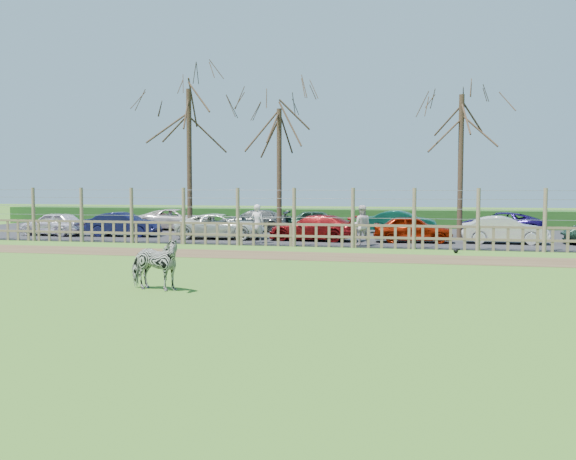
% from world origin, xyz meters
% --- Properties ---
extents(ground, '(120.00, 120.00, 0.00)m').
position_xyz_m(ground, '(0.00, 0.00, 0.00)').
color(ground, '#5A8C37').
rests_on(ground, ground).
extents(dirt_strip, '(34.00, 2.80, 0.01)m').
position_xyz_m(dirt_strip, '(0.00, 4.50, 0.01)').
color(dirt_strip, brown).
rests_on(dirt_strip, ground).
extents(asphalt, '(44.00, 13.00, 0.04)m').
position_xyz_m(asphalt, '(0.00, 14.50, 0.02)').
color(asphalt, '#232326').
rests_on(asphalt, ground).
extents(hedge, '(46.00, 2.00, 1.10)m').
position_xyz_m(hedge, '(0.00, 21.50, 0.55)').
color(hedge, '#1E4716').
rests_on(hedge, ground).
extents(fence, '(30.16, 0.16, 2.50)m').
position_xyz_m(fence, '(0.00, 8.00, 0.80)').
color(fence, brown).
rests_on(fence, ground).
extents(tree_left, '(4.80, 4.80, 7.88)m').
position_xyz_m(tree_left, '(-6.50, 12.50, 5.62)').
color(tree_left, '#3D2B1E').
rests_on(tree_left, ground).
extents(tree_mid, '(4.80, 4.80, 6.83)m').
position_xyz_m(tree_mid, '(-2.00, 13.50, 4.87)').
color(tree_mid, '#3D2B1E').
rests_on(tree_mid, ground).
extents(tree_right, '(4.80, 4.80, 7.35)m').
position_xyz_m(tree_right, '(7.00, 14.00, 5.24)').
color(tree_right, '#3D2B1E').
rests_on(tree_right, ground).
extents(zebra, '(1.67, 0.99, 1.32)m').
position_xyz_m(zebra, '(-0.93, -3.90, 0.66)').
color(zebra, gray).
rests_on(zebra, ground).
extents(visitor_a, '(0.70, 0.54, 1.72)m').
position_xyz_m(visitor_a, '(-1.87, 8.87, 0.90)').
color(visitor_a, silver).
rests_on(visitor_a, asphalt).
extents(visitor_b, '(0.90, 0.74, 1.72)m').
position_xyz_m(visitor_b, '(2.77, 8.72, 0.90)').
color(visitor_b, beige).
rests_on(visitor_b, asphalt).
extents(crow, '(0.24, 0.18, 0.20)m').
position_xyz_m(crow, '(6.64, 6.81, 0.10)').
color(crow, black).
rests_on(crow, ground).
extents(car_0, '(3.64, 1.76, 1.20)m').
position_xyz_m(car_0, '(-13.20, 10.68, 0.64)').
color(car_0, silver).
rests_on(car_0, asphalt).
extents(car_1, '(3.71, 1.48, 1.20)m').
position_xyz_m(car_1, '(-9.46, 10.99, 0.64)').
color(car_1, '#13153E').
rests_on(car_1, asphalt).
extents(car_2, '(4.44, 2.26, 1.20)m').
position_xyz_m(car_2, '(-4.19, 10.69, 0.64)').
color(car_2, silver).
rests_on(car_2, asphalt).
extents(car_3, '(4.26, 2.02, 1.20)m').
position_xyz_m(car_3, '(0.30, 10.67, 0.64)').
color(car_3, maroon).
rests_on(car_3, asphalt).
extents(car_4, '(3.60, 1.63, 1.20)m').
position_xyz_m(car_4, '(4.86, 10.76, 0.64)').
color(car_4, maroon).
rests_on(car_4, asphalt).
extents(car_5, '(3.65, 1.29, 1.20)m').
position_xyz_m(car_5, '(8.82, 11.05, 0.64)').
color(car_5, white).
rests_on(car_5, asphalt).
extents(car_8, '(4.46, 2.32, 1.20)m').
position_xyz_m(car_8, '(-8.68, 15.92, 0.64)').
color(car_8, silver).
rests_on(car_8, asphalt).
extents(car_9, '(4.30, 2.16, 1.20)m').
position_xyz_m(car_9, '(-4.06, 15.67, 0.64)').
color(car_9, slate).
rests_on(car_9, asphalt).
extents(car_10, '(3.62, 1.69, 1.20)m').
position_xyz_m(car_10, '(-0.42, 16.26, 0.64)').
color(car_10, '#244431').
rests_on(car_10, asphalt).
extents(car_11, '(3.70, 1.46, 1.20)m').
position_xyz_m(car_11, '(4.09, 16.28, 0.64)').
color(car_11, '#0D4736').
rests_on(car_11, asphalt).
extents(car_12, '(4.52, 2.47, 1.20)m').
position_xyz_m(car_12, '(9.00, 15.66, 0.64)').
color(car_12, '#1A0D52').
rests_on(car_12, asphalt).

